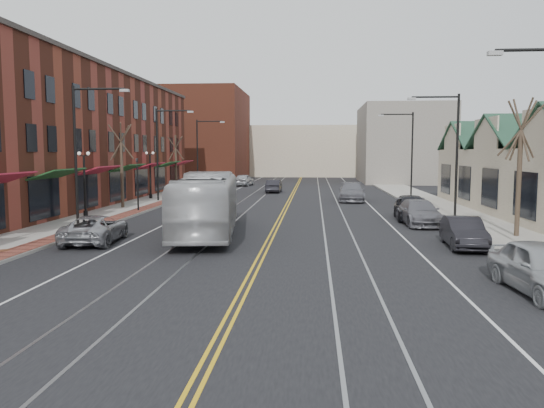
% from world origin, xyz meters
% --- Properties ---
extents(ground, '(160.00, 160.00, 0.00)m').
position_xyz_m(ground, '(0.00, 0.00, 0.00)').
color(ground, black).
rests_on(ground, ground).
extents(sidewalk_left, '(4.00, 120.00, 0.15)m').
position_xyz_m(sidewalk_left, '(-12.00, 20.00, 0.07)').
color(sidewalk_left, gray).
rests_on(sidewalk_left, ground).
extents(sidewalk_right, '(4.00, 120.00, 0.15)m').
position_xyz_m(sidewalk_right, '(12.00, 20.00, 0.07)').
color(sidewalk_right, gray).
rests_on(sidewalk_right, ground).
extents(building_left, '(10.00, 50.00, 11.00)m').
position_xyz_m(building_left, '(-19.00, 27.00, 5.50)').
color(building_left, brown).
rests_on(building_left, ground).
extents(backdrop_left, '(14.00, 18.00, 14.00)m').
position_xyz_m(backdrop_left, '(-16.00, 70.00, 7.00)').
color(backdrop_left, brown).
rests_on(backdrop_left, ground).
extents(backdrop_mid, '(22.00, 14.00, 9.00)m').
position_xyz_m(backdrop_mid, '(0.00, 85.00, 4.50)').
color(backdrop_mid, tan).
rests_on(backdrop_mid, ground).
extents(backdrop_right, '(12.00, 16.00, 11.00)m').
position_xyz_m(backdrop_right, '(15.00, 65.00, 5.50)').
color(backdrop_right, slate).
rests_on(backdrop_right, ground).
extents(streetlight_l_1, '(3.33, 0.25, 8.00)m').
position_xyz_m(streetlight_l_1, '(-11.05, 16.00, 5.03)').
color(streetlight_l_1, black).
rests_on(streetlight_l_1, sidewalk_left).
extents(streetlight_l_2, '(3.33, 0.25, 8.00)m').
position_xyz_m(streetlight_l_2, '(-11.05, 32.00, 5.03)').
color(streetlight_l_2, black).
rests_on(streetlight_l_2, sidewalk_left).
extents(streetlight_l_3, '(3.33, 0.25, 8.00)m').
position_xyz_m(streetlight_l_3, '(-11.05, 48.00, 5.03)').
color(streetlight_l_3, black).
rests_on(streetlight_l_3, sidewalk_left).
extents(streetlight_r_1, '(3.33, 0.25, 8.00)m').
position_xyz_m(streetlight_r_1, '(11.05, 22.00, 5.03)').
color(streetlight_r_1, black).
rests_on(streetlight_r_1, sidewalk_right).
extents(streetlight_r_2, '(3.33, 0.25, 8.00)m').
position_xyz_m(streetlight_r_2, '(11.05, 38.00, 5.03)').
color(streetlight_r_2, black).
rests_on(streetlight_r_2, sidewalk_right).
extents(lamppost_l_2, '(0.84, 0.28, 4.27)m').
position_xyz_m(lamppost_l_2, '(-12.80, 20.00, 2.20)').
color(lamppost_l_2, black).
rests_on(lamppost_l_2, sidewalk_left).
extents(lamppost_l_3, '(0.84, 0.28, 4.27)m').
position_xyz_m(lamppost_l_3, '(-12.80, 34.00, 2.20)').
color(lamppost_l_3, black).
rests_on(lamppost_l_3, sidewalk_left).
extents(tree_left_near, '(1.78, 1.37, 6.48)m').
position_xyz_m(tree_left_near, '(-12.50, 26.00, 3.51)').
color(tree_left_near, '#382B21').
rests_on(tree_left_near, sidewalk_left).
extents(tree_left_far, '(1.66, 1.28, 6.02)m').
position_xyz_m(tree_left_far, '(-12.50, 42.00, 3.28)').
color(tree_left_far, '#382B21').
rests_on(tree_left_far, sidewalk_left).
extents(tree_right_mid, '(1.90, 1.46, 6.93)m').
position_xyz_m(tree_right_mid, '(12.50, 14.00, 3.75)').
color(tree_right_mid, '#382B21').
rests_on(tree_right_mid, sidewalk_right).
extents(manhole_far, '(0.60, 0.60, 0.02)m').
position_xyz_m(manhole_far, '(-11.20, 8.00, 0.16)').
color(manhole_far, '#592D19').
rests_on(manhole_far, sidewalk_left).
extents(traffic_signal, '(0.18, 0.15, 3.80)m').
position_xyz_m(traffic_signal, '(-10.60, 24.00, 2.35)').
color(traffic_signal, black).
rests_on(traffic_signal, sidewalk_left).
extents(transit_bus, '(4.12, 12.04, 3.29)m').
position_xyz_m(transit_bus, '(-3.45, 13.94, 1.64)').
color(transit_bus, '#B4B4B7').
rests_on(transit_bus, ground).
extents(parked_suv, '(2.66, 5.06, 1.36)m').
position_xyz_m(parked_suv, '(-8.36, 11.09, 0.68)').
color(parked_suv, '#97999E').
rests_on(parked_suv, ground).
extents(parked_car_a, '(2.31, 4.97, 1.65)m').
position_xyz_m(parked_car_a, '(9.30, 3.13, 0.82)').
color(parked_car_a, '#A3A6AA').
rests_on(parked_car_a, ground).
extents(parked_car_b, '(1.76, 4.38, 1.42)m').
position_xyz_m(parked_car_b, '(9.07, 11.12, 0.71)').
color(parked_car_b, black).
rests_on(parked_car_b, ground).
extents(parked_car_c, '(2.37, 5.29, 1.51)m').
position_xyz_m(parked_car_c, '(8.56, 18.79, 0.75)').
color(parked_car_c, slate).
rests_on(parked_car_c, ground).
extents(parked_car_d, '(2.28, 5.04, 1.68)m').
position_xyz_m(parked_car_d, '(8.50, 21.16, 0.84)').
color(parked_car_d, black).
rests_on(parked_car_d, ground).
extents(distant_car_left, '(1.56, 4.27, 1.40)m').
position_xyz_m(distant_car_left, '(-2.14, 43.69, 0.70)').
color(distant_car_left, '#232228').
rests_on(distant_car_left, ground).
extents(distant_car_right, '(2.66, 5.82, 1.65)m').
position_xyz_m(distant_car_right, '(5.58, 34.14, 0.82)').
color(distant_car_right, slate).
rests_on(distant_car_right, ground).
extents(distant_car_far, '(2.46, 4.80, 1.57)m').
position_xyz_m(distant_car_far, '(-6.85, 54.61, 0.78)').
color(distant_car_far, '#ACAFB4').
rests_on(distant_car_far, ground).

